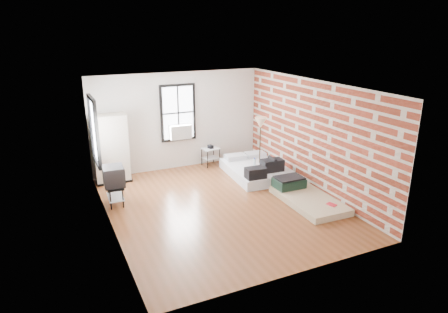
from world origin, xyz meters
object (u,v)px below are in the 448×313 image
mattress_main (257,169)px  side_table (211,152)px  floor_lamp (261,126)px  mattress_bare (304,196)px  tv_stand (114,177)px  wardrobe (111,149)px

mattress_main → side_table: mattress_main is taller
mattress_main → floor_lamp: (0.22, 0.26, 1.18)m
mattress_main → mattress_bare: size_ratio=1.07×
mattress_bare → tv_stand: tv_stand is taller
side_table → mattress_main: bearing=-57.7°
mattress_main → wardrobe: (-3.74, 1.27, 0.73)m
floor_lamp → tv_stand: bearing=-173.1°
wardrobe → floor_lamp: bearing=-11.7°
wardrobe → side_table: bearing=4.0°
wardrobe → floor_lamp: (3.97, -1.01, 0.45)m
wardrobe → tv_stand: size_ratio=1.96×
mattress_main → tv_stand: (-3.96, -0.24, 0.49)m
mattress_bare → wardrobe: bearing=141.9°
mattress_main → side_table: bearing=126.1°
mattress_bare → floor_lamp: size_ratio=1.25×
mattress_main → tv_stand: 3.99m
tv_stand → floor_lamp: bearing=10.2°
mattress_bare → side_table: size_ratio=3.15×
mattress_main → wardrobe: 4.02m
side_table → floor_lamp: size_ratio=0.40×
mattress_main → floor_lamp: bearing=53.6°
mattress_main → side_table: (-0.85, 1.34, 0.24)m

